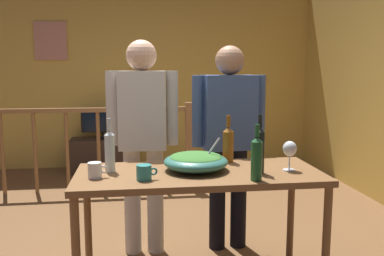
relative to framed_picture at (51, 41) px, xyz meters
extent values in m
plane|color=brown|center=(1.25, -2.93, -1.84)|extent=(7.77, 7.77, 0.00)
cube|color=gold|center=(1.25, 0.06, -0.47)|extent=(5.18, 0.10, 2.73)
cube|color=tan|center=(0.00, 0.00, 0.00)|extent=(0.45, 0.03, 0.54)
cylinder|color=brown|center=(-0.37, -1.24, -1.36)|extent=(0.04, 0.04, 0.95)
cylinder|color=brown|center=(0.00, -1.24, -1.36)|extent=(0.04, 0.04, 0.95)
cylinder|color=brown|center=(0.36, -1.24, -1.36)|extent=(0.04, 0.04, 0.95)
cylinder|color=brown|center=(0.72, -1.24, -1.36)|extent=(0.04, 0.04, 0.95)
cylinder|color=brown|center=(1.09, -1.24, -1.36)|extent=(0.04, 0.04, 0.95)
cylinder|color=brown|center=(1.45, -1.24, -1.36)|extent=(0.04, 0.04, 0.95)
cylinder|color=brown|center=(1.81, -1.24, -1.36)|extent=(0.04, 0.04, 0.95)
cube|color=brown|center=(0.36, -1.24, -0.86)|extent=(2.98, 0.07, 0.05)
cube|color=brown|center=(1.81, -1.24, -1.31)|extent=(0.10, 0.10, 1.05)
cube|color=#38281E|center=(0.70, -0.29, -1.60)|extent=(0.90, 0.40, 0.47)
cube|color=black|center=(0.70, -0.29, -1.35)|extent=(0.20, 0.12, 0.02)
cylinder|color=black|center=(0.70, -0.29, -1.30)|extent=(0.03, 0.03, 0.08)
cube|color=black|center=(0.70, -0.32, -1.10)|extent=(0.57, 0.06, 0.32)
cube|color=black|center=(0.70, -0.35, -1.10)|extent=(0.53, 0.01, 0.29)
cube|color=brown|center=(1.56, -3.65, -1.04)|extent=(1.55, 0.66, 0.04)
cylinder|color=brown|center=(2.30, -3.94, -1.45)|extent=(0.05, 0.05, 0.78)
cylinder|color=brown|center=(0.82, -3.36, -1.45)|extent=(0.05, 0.05, 0.78)
cylinder|color=brown|center=(2.30, -3.36, -1.45)|extent=(0.05, 0.05, 0.78)
ellipsoid|color=#337060|center=(1.54, -3.62, -0.96)|extent=(0.41, 0.41, 0.11)
ellipsoid|color=#38702D|center=(1.54, -3.62, -0.93)|extent=(0.34, 0.34, 0.05)
cylinder|color=silver|center=(1.63, -3.62, -0.91)|extent=(0.15, 0.01, 0.21)
cylinder|color=silver|center=(2.14, -3.70, -1.02)|extent=(0.08, 0.08, 0.01)
cylinder|color=silver|center=(2.14, -3.70, -0.96)|extent=(0.01, 0.01, 0.10)
ellipsoid|color=silver|center=(2.14, -3.70, -0.88)|extent=(0.09, 0.09, 0.10)
cylinder|color=black|center=(1.93, -3.74, -0.89)|extent=(0.06, 0.06, 0.26)
cone|color=black|center=(1.93, -3.74, -0.74)|extent=(0.06, 0.06, 0.03)
cylinder|color=black|center=(1.93, -3.74, -0.69)|extent=(0.02, 0.02, 0.08)
cylinder|color=silver|center=(1.00, -3.58, -0.90)|extent=(0.06, 0.06, 0.24)
cone|color=silver|center=(1.00, -3.58, -0.77)|extent=(0.06, 0.06, 0.03)
cylinder|color=silver|center=(1.00, -3.58, -0.71)|extent=(0.02, 0.02, 0.08)
cylinder|color=brown|center=(1.80, -3.41, -0.91)|extent=(0.08, 0.08, 0.21)
cone|color=brown|center=(1.80, -3.41, -0.79)|extent=(0.08, 0.08, 0.03)
cylinder|color=brown|center=(1.80, -3.41, -0.73)|extent=(0.03, 0.03, 0.08)
cylinder|color=#1E5628|center=(1.86, -3.90, -0.90)|extent=(0.07, 0.07, 0.23)
cone|color=#1E5628|center=(1.86, -3.90, -0.77)|extent=(0.07, 0.07, 0.03)
cylinder|color=#1E5628|center=(1.86, -3.90, -0.72)|extent=(0.03, 0.03, 0.07)
cylinder|color=teal|center=(1.21, -3.80, -0.97)|extent=(0.09, 0.09, 0.09)
torus|color=teal|center=(1.26, -3.80, -0.97)|extent=(0.05, 0.01, 0.05)
cylinder|color=white|center=(0.92, -3.72, -0.97)|extent=(0.08, 0.08, 0.09)
torus|color=white|center=(0.97, -3.72, -0.97)|extent=(0.05, 0.01, 0.05)
cylinder|color=beige|center=(1.31, -3.00, -1.41)|extent=(0.13, 0.13, 0.85)
cylinder|color=beige|center=(1.13, -2.99, -1.41)|extent=(0.13, 0.13, 0.85)
cube|color=beige|center=(1.22, -2.99, -0.69)|extent=(0.37, 0.24, 0.60)
cylinder|color=beige|center=(1.45, -3.01, -0.67)|extent=(0.09, 0.09, 0.57)
cylinder|color=beige|center=(0.99, -2.98, -0.67)|extent=(0.09, 0.09, 0.57)
sphere|color=#D8A884|center=(1.22, -2.99, -0.27)|extent=(0.23, 0.23, 0.23)
cylinder|color=black|center=(1.99, -2.99, -1.42)|extent=(0.13, 0.13, 0.83)
cylinder|color=black|center=(1.81, -3.00, -1.42)|extent=(0.13, 0.13, 0.83)
cube|color=#3D5684|center=(1.90, -2.99, -0.72)|extent=(0.42, 0.25, 0.59)
cylinder|color=#3D5684|center=(2.15, -2.98, -0.70)|extent=(0.09, 0.09, 0.56)
cylinder|color=#3D5684|center=(1.65, -3.01, -0.70)|extent=(0.09, 0.09, 0.56)
sphere|color=#A37556|center=(1.90, -2.99, -0.31)|extent=(0.23, 0.23, 0.23)
camera|label=1|loc=(1.17, -6.20, -0.36)|focal=39.02mm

